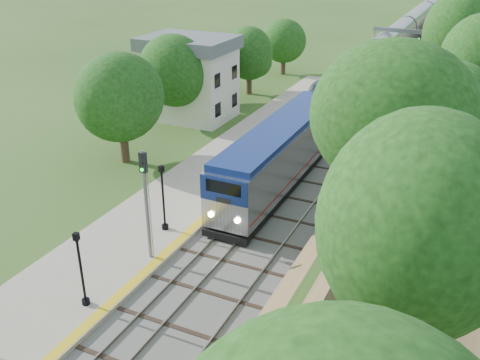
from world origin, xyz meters
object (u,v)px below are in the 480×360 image
at_px(signal_gantry, 406,40).
at_px(lamppost_far, 163,201).
at_px(train, 415,29).
at_px(lamppost_mid, 82,273).
at_px(signal_platform, 146,194).
at_px(signal_farside, 365,152).
at_px(station_building, 190,77).

height_order(signal_gantry, lamppost_far, signal_gantry).
bearing_deg(train, lamppost_mid, -92.46).
xyz_separation_m(signal_gantry, signal_platform, (-5.37, -48.74, -0.48)).
bearing_deg(signal_farside, lamppost_mid, -120.70).
relative_size(lamppost_far, signal_farside, 0.63).
bearing_deg(signal_farside, train, 95.61).
bearing_deg(signal_gantry, lamppost_mid, -96.25).
bearing_deg(signal_gantry, train, 95.51).
relative_size(station_building, lamppost_mid, 2.14).
height_order(train, signal_farside, signal_farside).
xyz_separation_m(train, signal_platform, (-2.90, -74.38, 2.03)).
distance_m(train, signal_farside, 63.43).
distance_m(station_building, lamppost_mid, 30.61).
xyz_separation_m(signal_gantry, train, (-2.47, 25.63, -2.52)).
bearing_deg(signal_platform, station_building, 115.04).
xyz_separation_m(train, lamppost_mid, (-3.41, -79.28, -0.12)).
height_order(train, signal_platform, signal_platform).
relative_size(lamppost_mid, signal_platform, 0.63).
bearing_deg(train, signal_platform, -92.23).
distance_m(station_building, signal_gantry, 29.94).
distance_m(lamppost_mid, signal_platform, 5.38).
xyz_separation_m(signal_gantry, lamppost_mid, (-5.88, -53.64, -2.64)).
bearing_deg(signal_platform, signal_farside, 51.10).
relative_size(station_building, train, 0.06).
bearing_deg(lamppost_far, lamppost_mid, -86.78).
height_order(lamppost_mid, lamppost_far, lamppost_far).
distance_m(signal_platform, signal_farside, 14.49).
bearing_deg(lamppost_mid, lamppost_far, 93.22).
relative_size(train, lamppost_far, 34.04).
bearing_deg(lamppost_mid, signal_gantry, 83.75).
distance_m(signal_gantry, signal_farside, 37.66).
xyz_separation_m(station_building, signal_platform, (11.10, -23.75, 0.25)).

